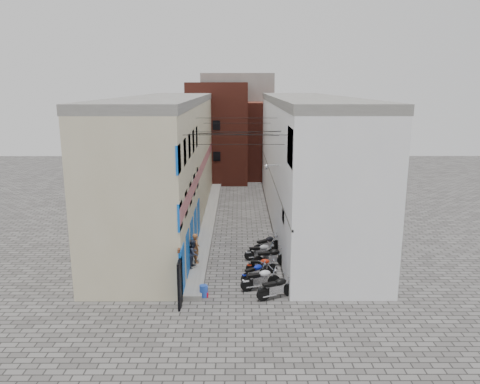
{
  "coord_description": "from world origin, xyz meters",
  "views": [
    {
      "loc": [
        0.13,
        -19.98,
        9.82
      ],
      "look_at": [
        0.21,
        9.56,
        3.0
      ],
      "focal_mm": 35.0,
      "sensor_mm": 36.0,
      "label": 1
    }
  ],
  "objects_px": {
    "motorcycle_d": "(262,264)",
    "motorcycle_e": "(271,256)",
    "person_a": "(196,248)",
    "red_crate": "(204,294)",
    "motorcycle_c": "(255,271)",
    "water_jug_near": "(204,291)",
    "motorcycle_b": "(261,278)",
    "person_b": "(194,253)",
    "motorcycle_g": "(267,243)",
    "motorcycle_f": "(261,251)",
    "motorcycle_a": "(277,287)",
    "water_jug_far": "(203,291)"
  },
  "relations": [
    {
      "from": "motorcycle_d",
      "to": "red_crate",
      "type": "height_order",
      "value": "motorcycle_d"
    },
    {
      "from": "motorcycle_b",
      "to": "motorcycle_f",
      "type": "distance_m",
      "value": 3.98
    },
    {
      "from": "motorcycle_e",
      "to": "red_crate",
      "type": "relative_size",
      "value": 5.57
    },
    {
      "from": "motorcycle_g",
      "to": "water_jug_far",
      "type": "height_order",
      "value": "motorcycle_g"
    },
    {
      "from": "motorcycle_d",
      "to": "motorcycle_e",
      "type": "xyz_separation_m",
      "value": [
        0.55,
        0.93,
        0.12
      ]
    },
    {
      "from": "motorcycle_b",
      "to": "person_b",
      "type": "height_order",
      "value": "person_b"
    },
    {
      "from": "person_a",
      "to": "person_b",
      "type": "bearing_deg",
      "value": 154.82
    },
    {
      "from": "motorcycle_e",
      "to": "person_b",
      "type": "height_order",
      "value": "person_b"
    },
    {
      "from": "motorcycle_f",
      "to": "person_a",
      "type": "bearing_deg",
      "value": -84.25
    },
    {
      "from": "person_a",
      "to": "water_jug_near",
      "type": "height_order",
      "value": "person_a"
    },
    {
      "from": "water_jug_far",
      "to": "person_b",
      "type": "bearing_deg",
      "value": 103.44
    },
    {
      "from": "motorcycle_c",
      "to": "motorcycle_e",
      "type": "height_order",
      "value": "motorcycle_e"
    },
    {
      "from": "red_crate",
      "to": "motorcycle_c",
      "type": "bearing_deg",
      "value": 37.18
    },
    {
      "from": "red_crate",
      "to": "motorcycle_a",
      "type": "bearing_deg",
      "value": -3.02
    },
    {
      "from": "person_b",
      "to": "red_crate",
      "type": "relative_size",
      "value": 4.1
    },
    {
      "from": "motorcycle_b",
      "to": "motorcycle_e",
      "type": "xyz_separation_m",
      "value": [
        0.69,
        2.96,
        0.01
      ]
    },
    {
      "from": "person_a",
      "to": "water_jug_far",
      "type": "height_order",
      "value": "person_a"
    },
    {
      "from": "motorcycle_c",
      "to": "motorcycle_g",
      "type": "bearing_deg",
      "value": 132.52
    },
    {
      "from": "motorcycle_e",
      "to": "water_jug_near",
      "type": "xyz_separation_m",
      "value": [
        -3.38,
        -3.75,
        -0.34
      ]
    },
    {
      "from": "red_crate",
      "to": "person_b",
      "type": "bearing_deg",
      "value": 104.1
    },
    {
      "from": "water_jug_near",
      "to": "water_jug_far",
      "type": "height_order",
      "value": "water_jug_far"
    },
    {
      "from": "motorcycle_d",
      "to": "person_b",
      "type": "distance_m",
      "value": 3.68
    },
    {
      "from": "person_b",
      "to": "motorcycle_e",
      "type": "bearing_deg",
      "value": -65.29
    },
    {
      "from": "motorcycle_e",
      "to": "person_b",
      "type": "distance_m",
      "value": 4.25
    },
    {
      "from": "motorcycle_a",
      "to": "motorcycle_g",
      "type": "distance_m",
      "value": 6.17
    },
    {
      "from": "motorcycle_e",
      "to": "water_jug_near",
      "type": "distance_m",
      "value": 5.07
    },
    {
      "from": "person_a",
      "to": "water_jug_far",
      "type": "relative_size",
      "value": 2.89
    },
    {
      "from": "motorcycle_f",
      "to": "motorcycle_d",
      "type": "bearing_deg",
      "value": -11.47
    },
    {
      "from": "motorcycle_g",
      "to": "motorcycle_a",
      "type": "bearing_deg",
      "value": -36.1
    },
    {
      "from": "water_jug_near",
      "to": "motorcycle_a",
      "type": "bearing_deg",
      "value": -3.03
    },
    {
      "from": "motorcycle_b",
      "to": "motorcycle_e",
      "type": "distance_m",
      "value": 3.04
    },
    {
      "from": "person_b",
      "to": "water_jug_near",
      "type": "relative_size",
      "value": 2.9
    },
    {
      "from": "motorcycle_d",
      "to": "water_jug_near",
      "type": "height_order",
      "value": "motorcycle_d"
    },
    {
      "from": "person_b",
      "to": "water_jug_near",
      "type": "bearing_deg",
      "value": -149.96
    },
    {
      "from": "motorcycle_c",
      "to": "red_crate",
      "type": "xyz_separation_m",
      "value": [
        -2.47,
        -1.87,
        -0.38
      ]
    },
    {
      "from": "motorcycle_c",
      "to": "person_b",
      "type": "bearing_deg",
      "value": -146.43
    },
    {
      "from": "motorcycle_f",
      "to": "motorcycle_g",
      "type": "bearing_deg",
      "value": 150.27
    },
    {
      "from": "motorcycle_f",
      "to": "red_crate",
      "type": "bearing_deg",
      "value": -41.55
    },
    {
      "from": "motorcycle_c",
      "to": "person_a",
      "type": "xyz_separation_m",
      "value": [
        -3.17,
        1.86,
        0.59
      ]
    },
    {
      "from": "motorcycle_a",
      "to": "person_b",
      "type": "relative_size",
      "value": 1.32
    },
    {
      "from": "motorcycle_b",
      "to": "person_a",
      "type": "height_order",
      "value": "person_a"
    },
    {
      "from": "person_a",
      "to": "red_crate",
      "type": "xyz_separation_m",
      "value": [
        0.7,
        -3.73,
        -0.96
      ]
    },
    {
      "from": "person_a",
      "to": "water_jug_near",
      "type": "relative_size",
      "value": 3.15
    },
    {
      "from": "motorcycle_d",
      "to": "motorcycle_g",
      "type": "bearing_deg",
      "value": 173.09
    },
    {
      "from": "motorcycle_a",
      "to": "motorcycle_d",
      "type": "bearing_deg",
      "value": 167.84
    },
    {
      "from": "person_a",
      "to": "person_b",
      "type": "height_order",
      "value": "person_a"
    },
    {
      "from": "motorcycle_g",
      "to": "person_b",
      "type": "xyz_separation_m",
      "value": [
        -4.1,
        -2.89,
        0.44
      ]
    },
    {
      "from": "motorcycle_d",
      "to": "person_b",
      "type": "bearing_deg",
      "value": -92.71
    },
    {
      "from": "motorcycle_g",
      "to": "person_b",
      "type": "height_order",
      "value": "person_b"
    },
    {
      "from": "motorcycle_f",
      "to": "person_a",
      "type": "height_order",
      "value": "person_a"
    }
  ]
}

